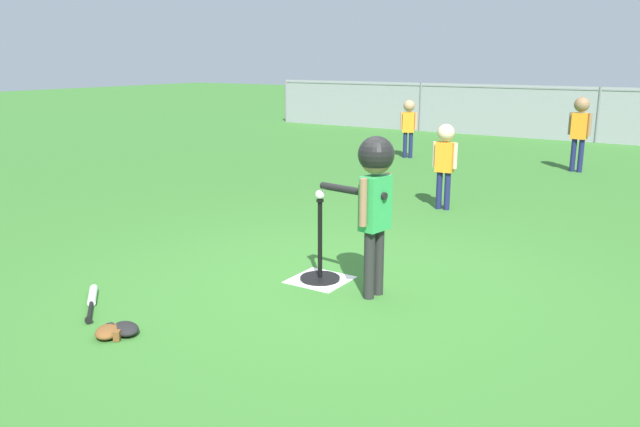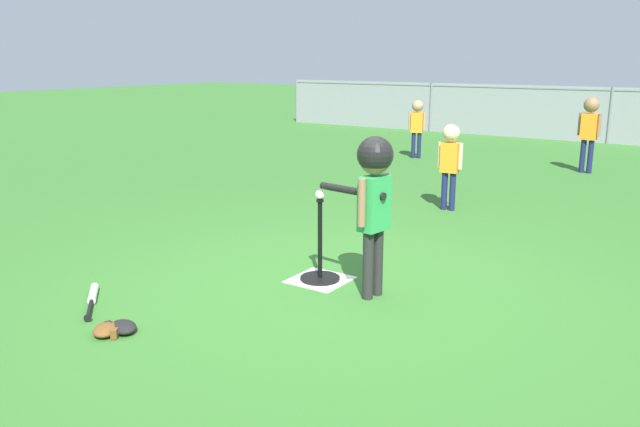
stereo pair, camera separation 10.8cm
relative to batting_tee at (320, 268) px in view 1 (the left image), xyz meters
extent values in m
plane|color=#336B28|center=(0.23, -0.11, -0.10)|extent=(60.00, 60.00, 0.00)
cube|color=white|center=(0.00, 0.00, -0.10)|extent=(0.44, 0.44, 0.01)
cylinder|color=black|center=(0.00, 0.00, -0.09)|extent=(0.32, 0.32, 0.03)
cylinder|color=black|center=(0.00, 0.00, 0.24)|extent=(0.04, 0.04, 0.64)
cylinder|color=black|center=(0.00, 0.00, 0.55)|extent=(0.06, 0.06, 0.02)
sphere|color=white|center=(0.00, 0.00, 0.60)|extent=(0.07, 0.07, 0.07)
cylinder|color=#262626|center=(0.52, -0.13, 0.15)|extent=(0.08, 0.08, 0.51)
cylinder|color=#262626|center=(0.54, -0.02, 0.15)|extent=(0.08, 0.08, 0.51)
cube|color=green|center=(0.53, -0.08, 0.61)|extent=(0.17, 0.25, 0.40)
cylinder|color=#8C6647|center=(0.51, -0.22, 0.64)|extent=(0.06, 0.06, 0.34)
cylinder|color=#8C6647|center=(0.55, 0.06, 0.64)|extent=(0.06, 0.06, 0.34)
sphere|color=#8C6647|center=(0.53, -0.08, 0.94)|extent=(0.23, 0.23, 0.23)
sphere|color=black|center=(0.53, -0.08, 0.96)|extent=(0.26, 0.26, 0.26)
cylinder|color=black|center=(0.32, -0.05, 0.67)|extent=(0.60, 0.14, 0.06)
cylinder|color=#191E4C|center=(-0.07, 2.84, 0.12)|extent=(0.07, 0.07, 0.45)
cylinder|color=#191E4C|center=(-0.17, 2.83, 0.12)|extent=(0.07, 0.07, 0.45)
cube|color=orange|center=(-0.12, 2.83, 0.51)|extent=(0.20, 0.13, 0.35)
cylinder|color=beige|center=(0.00, 2.84, 0.54)|extent=(0.05, 0.05, 0.30)
cylinder|color=beige|center=(-0.25, 2.83, 0.54)|extent=(0.05, 0.05, 0.30)
sphere|color=beige|center=(-0.12, 2.83, 0.80)|extent=(0.20, 0.20, 0.20)
cylinder|color=#191E4C|center=(-2.13, 6.22, 0.12)|extent=(0.07, 0.07, 0.45)
cylinder|color=#191E4C|center=(-2.23, 6.19, 0.12)|extent=(0.07, 0.07, 0.45)
cube|color=orange|center=(-2.18, 6.21, 0.53)|extent=(0.23, 0.18, 0.35)
cylinder|color=tan|center=(-2.06, 6.25, 0.55)|extent=(0.05, 0.05, 0.30)
cylinder|color=tan|center=(-2.30, 6.16, 0.55)|extent=(0.05, 0.05, 0.30)
sphere|color=tan|center=(-2.18, 6.21, 0.81)|extent=(0.20, 0.20, 0.20)
cylinder|color=#191E4C|center=(0.70, 6.34, 0.15)|extent=(0.08, 0.08, 0.51)
cylinder|color=#191E4C|center=(0.58, 6.35, 0.15)|extent=(0.08, 0.08, 0.51)
cube|color=orange|center=(0.64, 6.34, 0.61)|extent=(0.24, 0.16, 0.40)
cylinder|color=#8C6647|center=(0.78, 6.33, 0.64)|extent=(0.06, 0.06, 0.34)
cylinder|color=#8C6647|center=(0.50, 6.36, 0.64)|extent=(0.06, 0.06, 0.34)
sphere|color=#8C6647|center=(0.64, 6.34, 0.93)|extent=(0.23, 0.23, 0.23)
cylinder|color=silver|center=(-1.18, -1.27, -0.07)|extent=(0.28, 0.25, 0.06)
cylinder|color=black|center=(-0.94, -1.47, -0.07)|extent=(0.26, 0.23, 0.03)
cylinder|color=black|center=(-0.82, -1.58, -0.07)|extent=(0.04, 0.05, 0.05)
ellipsoid|color=black|center=(-0.49, -1.55, -0.07)|extent=(0.26, 0.22, 0.07)
cube|color=black|center=(-0.58, -1.59, -0.07)|extent=(0.06, 0.05, 0.06)
ellipsoid|color=brown|center=(-0.56, -1.63, -0.07)|extent=(0.26, 0.27, 0.07)
cube|color=brown|center=(-0.46, -1.64, -0.07)|extent=(0.06, 0.06, 0.06)
cylinder|color=slate|center=(-7.77, 10.22, 0.47)|extent=(0.06, 0.06, 1.15)
cylinder|color=slate|center=(-3.77, 10.22, 0.47)|extent=(0.06, 0.06, 1.15)
cylinder|color=slate|center=(0.23, 10.22, 0.47)|extent=(0.06, 0.06, 1.15)
cube|color=gray|center=(0.23, 10.22, 0.99)|extent=(16.00, 0.03, 0.03)
cube|color=gray|center=(0.23, 10.22, 0.47)|extent=(16.00, 0.01, 1.15)
camera|label=1|loc=(2.63, -4.04, 1.63)|focal=35.64mm
camera|label=2|loc=(2.72, -3.98, 1.63)|focal=35.64mm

